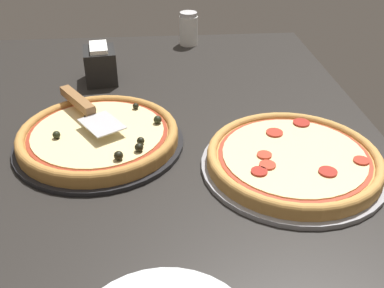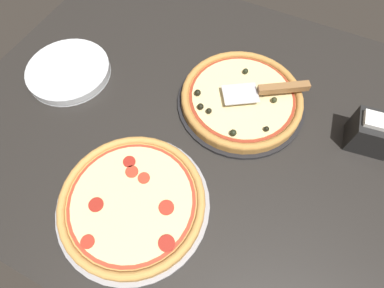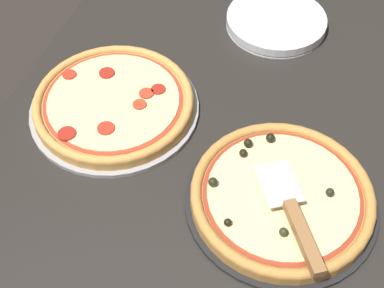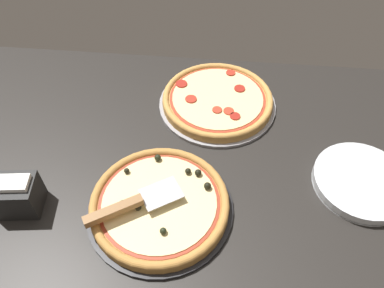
{
  "view_description": "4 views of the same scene",
  "coord_description": "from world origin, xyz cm",
  "views": [
    {
      "loc": [
        82.74,
        3.39,
        51.64
      ],
      "look_at": [
        4.85,
        9.75,
        3.0
      ],
      "focal_mm": 42.0,
      "sensor_mm": 36.0,
      "label": 1
    },
    {
      "loc": [
        -11.19,
        42.83,
        70.2
      ],
      "look_at": [
        4.85,
        9.75,
        3.0
      ],
      "focal_mm": 28.0,
      "sensor_mm": 36.0,
      "label": 2
    },
    {
      "loc": [
        -58.3,
        -11.23,
        85.8
      ],
      "look_at": [
        4.85,
        9.75,
        3.0
      ],
      "focal_mm": 50.0,
      "sensor_mm": 36.0,
      "label": 3
    },
    {
      "loc": [
        11.62,
        -57.96,
        81.04
      ],
      "look_at": [
        4.85,
        9.75,
        3.0
      ],
      "focal_mm": 35.0,
      "sensor_mm": 36.0,
      "label": 4
    }
  ],
  "objects": [
    {
      "name": "serving_spatula",
      "position": [
        -8.77,
        -13.87,
        6.17
      ],
      "size": [
        22.36,
        16.46,
        2.0
      ],
      "color": "#B7B7BC",
      "rests_on": "pizza_front"
    },
    {
      "name": "napkin_holder",
      "position": [
        -35.59,
        -12.34,
        4.89
      ],
      "size": [
        11.46,
        9.72,
        10.37
      ],
      "color": "black",
      "rests_on": "ground_plane"
    },
    {
      "name": "pizza_front",
      "position": [
        -1.16,
        -9.86,
        2.65
      ],
      "size": [
        34.19,
        34.19,
        4.34
      ],
      "color": "#B77F3D",
      "rests_on": "pizza_pan_front"
    },
    {
      "name": "pizza_back",
      "position": [
        10.86,
        29.39,
        2.58
      ],
      "size": [
        34.31,
        34.31,
        3.0
      ],
      "color": "#C68E47",
      "rests_on": "pizza_pan_back"
    },
    {
      "name": "ground_plane",
      "position": [
        0.0,
        0.0,
        -1.8
      ],
      "size": [
        146.89,
        106.45,
        3.6
      ],
      "primitive_type": "cube",
      "color": "black"
    },
    {
      "name": "pizza_pan_front",
      "position": [
        -1.17,
        -9.89,
        0.5
      ],
      "size": [
        36.37,
        36.37,
        1.0
      ],
      "primitive_type": "cylinder",
      "color": "black",
      "rests_on": "ground_plane"
    },
    {
      "name": "pizza_pan_back",
      "position": [
        10.86,
        29.39,
        0.5
      ],
      "size": [
        36.5,
        36.5,
        1.0
      ],
      "primitive_type": "cylinder",
      "color": "#939399",
      "rests_on": "ground_plane"
    },
    {
      "name": "plate_stack",
      "position": [
        49.8,
        2.61,
        1.4
      ],
      "size": [
        24.76,
        24.76,
        2.8
      ],
      "color": "silver",
      "rests_on": "ground_plane"
    }
  ]
}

